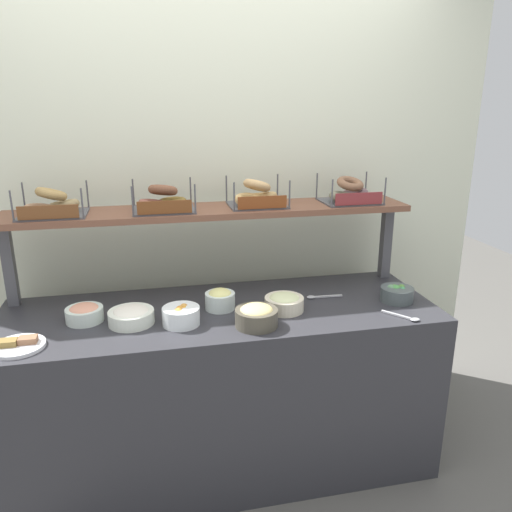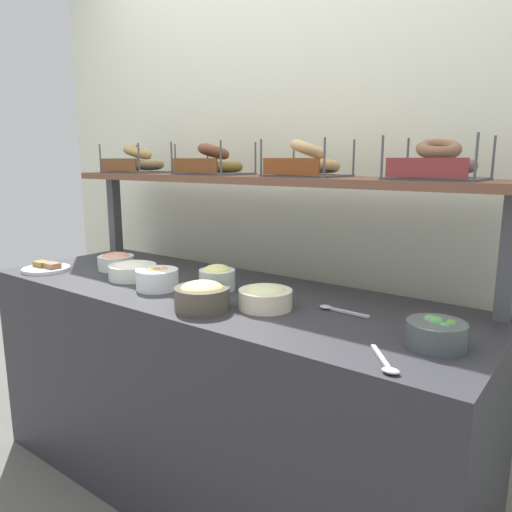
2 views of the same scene
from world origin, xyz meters
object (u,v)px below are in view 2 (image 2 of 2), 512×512
bowl_veggie_mix (436,333)px  bowl_fruit_salad (157,279)px  serving_spoon_near_plate (386,364)px  bagel_basket_everything (137,163)px  bowl_cream_cheese (133,270)px  bagel_basket_plain (307,164)px  serving_spoon_by_edge (336,309)px  serving_plate_white (46,268)px  bowl_potato_salad (265,297)px  bowl_lox_spread (116,261)px  bagel_basket_cinnamon_raisin (213,164)px  bagel_basket_poppy (437,165)px  bowl_egg_salad (216,277)px  bowl_hummus (202,295)px

bowl_veggie_mix → bowl_fruit_salad: bearing=-177.4°
serving_spoon_near_plate → bagel_basket_everything: bearing=160.7°
bowl_cream_cheese → bowl_fruit_salad: size_ratio=1.22×
bowl_veggie_mix → bagel_basket_plain: size_ratio=0.56×
bowl_fruit_salad → serving_spoon_by_edge: (0.69, 0.16, -0.03)m
bowl_fruit_salad → serving_plate_white: bowl_fruit_salad is taller
bowl_veggie_mix → serving_plate_white: bearing=-175.6°
bagel_basket_everything → bowl_potato_salad: bearing=-17.8°
serving_spoon_by_edge → bagel_basket_everything: 1.33m
bowl_lox_spread → bagel_basket_cinnamon_raisin: bearing=33.9°
bowl_cream_cheese → serving_plate_white: (-0.43, -0.14, -0.03)m
bowl_cream_cheese → bagel_basket_plain: size_ratio=0.70×
bowl_cream_cheese → bagel_basket_everything: size_ratio=0.66×
bowl_potato_salad → serving_spoon_by_edge: (0.21, 0.11, -0.03)m
bowl_lox_spread → bagel_basket_poppy: bearing=11.0°
bowl_potato_salad → bowl_egg_salad: bowl_egg_salad is taller
bowl_veggie_mix → serving_spoon_near_plate: size_ratio=1.09×
serving_spoon_by_edge → bagel_basket_plain: (-0.26, 0.23, 0.47)m
bowl_fruit_salad → bowl_hummus: size_ratio=0.88×
serving_plate_white → bagel_basket_plain: bagel_basket_plain is taller
bowl_cream_cheese → bowl_lox_spread: 0.21m
bagel_basket_everything → bagel_basket_poppy: bearing=0.2°
bowl_fruit_salad → serving_spoon_near_plate: 1.00m
serving_spoon_by_edge → bagel_basket_plain: bearing=138.6°
bowl_hummus → bagel_basket_everything: size_ratio=0.62×
bowl_hummus → bowl_egg_salad: 0.26m
bowl_lox_spread → serving_plate_white: 0.31m
bowl_veggie_mix → serving_spoon_by_edge: 0.38m
bowl_fruit_salad → bagel_basket_everything: size_ratio=0.55×
bowl_hummus → serving_spoon_near_plate: bearing=-6.1°
bowl_potato_salad → serving_plate_white: bowl_potato_salad is taller
bowl_potato_salad → serving_plate_white: (-1.13, -0.14, -0.03)m
bowl_fruit_salad → bowl_egg_salad: (0.19, 0.13, 0.01)m
bagel_basket_plain → bagel_basket_cinnamon_raisin: bearing=-177.8°
bowl_lox_spread → bowl_egg_salad: 0.60m
bowl_veggie_mix → bagel_basket_poppy: bagel_basket_poppy is taller
bowl_egg_salad → serving_spoon_by_edge: size_ratio=0.77×
bowl_lox_spread → bowl_cream_cheese: bearing=-19.3°
bagel_basket_cinnamon_raisin → bagel_basket_poppy: size_ratio=1.02×
serving_plate_white → bagel_basket_plain: bearing=24.1°
bagel_basket_everything → bowl_lox_spread: bearing=-63.6°
bowl_fruit_salad → serving_plate_white: bearing=-172.6°
serving_spoon_near_plate → bagel_basket_everything: (-1.53, 0.54, 0.47)m
bowl_potato_salad → bagel_basket_everything: 1.16m
bowl_hummus → bagel_basket_cinnamon_raisin: (-0.36, 0.46, 0.43)m
bowl_cream_cheese → bagel_basket_cinnamon_raisin: (0.17, 0.32, 0.44)m
bowl_cream_cheese → serving_plate_white: 0.46m
bowl_veggie_mix → bowl_hummus: bearing=-169.6°
bagel_basket_cinnamon_raisin → bagel_basket_plain: bearing=2.2°
bowl_potato_salad → serving_plate_white: size_ratio=0.88×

